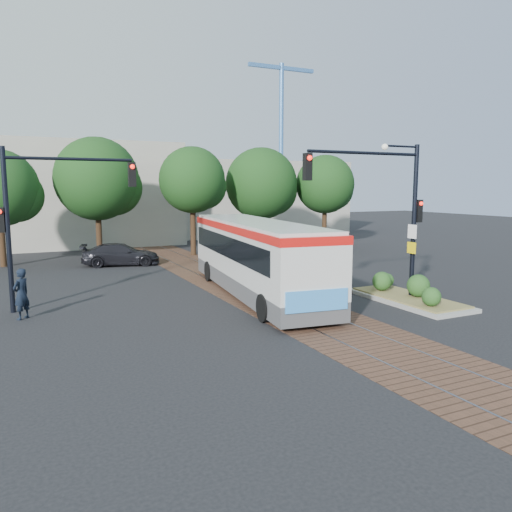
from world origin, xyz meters
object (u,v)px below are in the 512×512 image
object	(u,v)px
city_bus	(256,254)
parked_car	(121,254)
traffic_island	(407,293)
signal_pole_main	(391,198)
signal_pole_left	(41,206)
officer	(21,294)

from	to	relation	value
city_bus	parked_car	xyz separation A→B (m)	(-3.65, 10.73, -1.11)
city_bus	traffic_island	world-z (taller)	city_bus
traffic_island	signal_pole_main	size ratio (longest dim) A/B	0.87
city_bus	traffic_island	distance (m)	6.38
city_bus	signal_pole_left	world-z (taller)	signal_pole_left
signal_pole_main	parked_car	world-z (taller)	signal_pole_main
city_bus	officer	bearing A→B (deg)	-172.72
signal_pole_main	signal_pole_left	xyz separation A→B (m)	(-12.23, 4.80, -0.29)
traffic_island	signal_pole_left	size ratio (longest dim) A/B	0.87
signal_pole_main	signal_pole_left	size ratio (longest dim) A/B	1.00
signal_pole_left	parked_car	size ratio (longest dim) A/B	1.35
traffic_island	officer	distance (m)	14.51
traffic_island	signal_pole_main	xyz separation A→B (m)	(-0.96, 0.09, 3.83)
signal_pole_main	parked_car	bearing A→B (deg)	117.95
traffic_island	officer	bearing A→B (deg)	165.24
signal_pole_main	signal_pole_left	world-z (taller)	signal_pole_main
signal_pole_left	traffic_island	bearing A→B (deg)	-20.36
city_bus	officer	world-z (taller)	city_bus
officer	parked_car	size ratio (longest dim) A/B	0.40
signal_pole_main	officer	bearing A→B (deg)	164.57
officer	signal_pole_left	bearing A→B (deg)	-169.45
traffic_island	parked_car	world-z (taller)	parked_car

